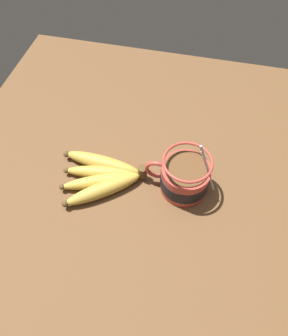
# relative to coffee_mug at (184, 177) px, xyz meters

# --- Properties ---
(table) EXTENTS (0.92, 0.92, 0.03)m
(table) POSITION_rel_coffee_mug_xyz_m (0.09, -0.02, -0.05)
(table) COLOR brown
(table) RESTS_ON ground
(coffee_mug) EXTENTS (0.16, 0.11, 0.15)m
(coffee_mug) POSITION_rel_coffee_mug_xyz_m (0.00, 0.00, 0.00)
(coffee_mug) COLOR #B23D33
(coffee_mug) RESTS_ON table
(banana_bunch) EXTENTS (0.21, 0.16, 0.04)m
(banana_bunch) POSITION_rel_coffee_mug_xyz_m (0.18, 0.02, -0.02)
(banana_bunch) COLOR #4C381E
(banana_bunch) RESTS_ON table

